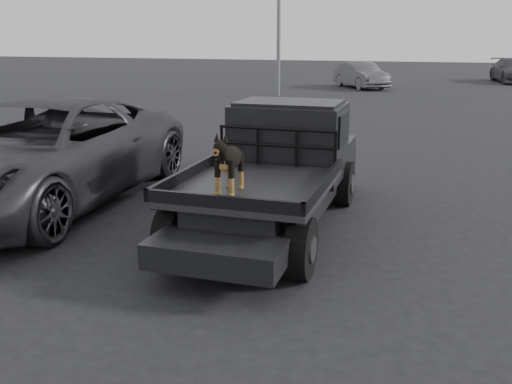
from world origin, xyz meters
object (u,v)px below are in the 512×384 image
(dog, at_px, (229,163))
(parked_suv, at_px, (41,153))
(distant_car_a, at_px, (361,75))
(flatbed_ute, at_px, (273,198))

(dog, height_order, parked_suv, parked_suv)
(parked_suv, distance_m, distant_car_a, 24.10)
(parked_suv, bearing_deg, distant_car_a, 82.17)
(flatbed_ute, distance_m, dog, 1.66)
(flatbed_ute, xyz_separation_m, parked_suv, (-4.11, 0.08, 0.42))
(distant_car_a, bearing_deg, dog, -120.73)
(dog, bearing_deg, distant_car_a, 93.80)
(dog, relative_size, distant_car_a, 0.18)
(parked_suv, xyz_separation_m, distant_car_a, (2.27, 23.99, -0.19))
(flatbed_ute, distance_m, parked_suv, 4.14)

